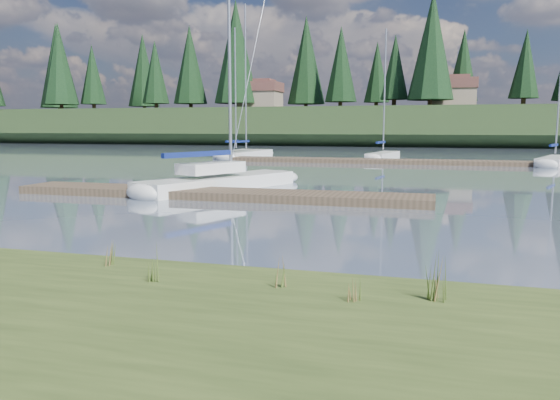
% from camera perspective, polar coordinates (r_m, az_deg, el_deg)
% --- Properties ---
extents(ground, '(200.00, 200.00, 0.00)m').
position_cam_1_polar(ground, '(40.19, 10.25, 3.80)').
color(ground, slate).
rests_on(ground, ground).
extents(ridge, '(200.00, 20.00, 5.00)m').
position_cam_1_polar(ridge, '(83.00, 13.27, 7.41)').
color(ridge, '#1E2F17').
rests_on(ridge, ground).
extents(sailboat_main, '(5.18, 8.95, 12.92)m').
position_cam_1_polar(sailboat_main, '(23.76, -5.25, 2.26)').
color(sailboat_main, silver).
rests_on(sailboat_main, ground).
extents(dock_near, '(16.00, 2.00, 0.30)m').
position_cam_1_polar(dock_near, '(20.66, -6.83, 0.66)').
color(dock_near, '#4C3D2C').
rests_on(dock_near, ground).
extents(dock_far, '(26.00, 2.20, 0.30)m').
position_cam_1_polar(dock_far, '(40.03, 13.11, 3.92)').
color(dock_far, '#4C3D2C').
rests_on(dock_far, ground).
extents(sailboat_bg_0, '(1.62, 7.61, 11.04)m').
position_cam_1_polar(sailboat_bg_0, '(48.33, -4.32, 4.93)').
color(sailboat_bg_0, silver).
rests_on(sailboat_bg_0, ground).
extents(sailboat_bg_1, '(2.56, 8.75, 12.79)m').
position_cam_1_polar(sailboat_bg_1, '(47.38, -3.15, 4.88)').
color(sailboat_bg_1, silver).
rests_on(sailboat_bg_1, ground).
extents(sailboat_bg_2, '(2.42, 6.96, 10.39)m').
position_cam_1_polar(sailboat_bg_2, '(45.58, 10.90, 4.65)').
color(sailboat_bg_2, silver).
rests_on(sailboat_bg_2, ground).
extents(sailboat_bg_3, '(3.81, 7.39, 10.85)m').
position_cam_1_polar(sailboat_bg_3, '(42.84, 26.92, 3.76)').
color(sailboat_bg_3, silver).
rests_on(sailboat_bg_3, ground).
extents(weed_0, '(0.17, 0.14, 0.60)m').
position_cam_1_polar(weed_0, '(8.48, -13.33, -6.63)').
color(weed_0, '#475B23').
rests_on(weed_0, bank).
extents(weed_1, '(0.17, 0.14, 0.45)m').
position_cam_1_polar(weed_1, '(8.03, 0.03, -7.73)').
color(weed_1, '#475B23').
rests_on(weed_1, bank).
extents(weed_2, '(0.17, 0.14, 0.76)m').
position_cam_1_polar(weed_2, '(7.66, 16.26, -7.78)').
color(weed_2, '#475B23').
rests_on(weed_2, bank).
extents(weed_3, '(0.17, 0.14, 0.45)m').
position_cam_1_polar(weed_3, '(9.61, -16.90, -5.47)').
color(weed_3, '#475B23').
rests_on(weed_3, bank).
extents(weed_4, '(0.17, 0.14, 0.38)m').
position_cam_1_polar(weed_4, '(7.43, 7.70, -9.31)').
color(weed_4, '#475B23').
rests_on(weed_4, bank).
extents(weed_5, '(0.17, 0.14, 0.53)m').
position_cam_1_polar(weed_5, '(7.70, 15.39, -8.42)').
color(weed_5, '#475B23').
rests_on(weed_5, bank).
extents(mud_lip, '(60.00, 0.50, 0.14)m').
position_cam_1_polar(mud_lip, '(9.55, -9.18, -8.21)').
color(mud_lip, '#33281C').
rests_on(mud_lip, ground).
extents(conifer_0, '(5.72, 5.72, 14.15)m').
position_cam_1_polar(conifer_0, '(97.40, -22.07, 13.06)').
color(conifer_0, '#382619').
rests_on(conifer_0, ridge).
extents(conifer_1, '(4.40, 4.40, 11.30)m').
position_cam_1_polar(conifer_1, '(92.47, -12.90, 12.89)').
color(conifer_1, '#382619').
rests_on(conifer_1, ridge).
extents(conifer_2, '(6.60, 6.60, 16.05)m').
position_cam_1_polar(conifer_2, '(83.81, -4.62, 15.17)').
color(conifer_2, '#382619').
rests_on(conifer_2, ridge).
extents(conifer_3, '(4.84, 4.84, 12.25)m').
position_cam_1_polar(conifer_3, '(83.58, 6.37, 13.92)').
color(conifer_3, '#382619').
rests_on(conifer_3, ridge).
extents(conifer_4, '(6.16, 6.16, 15.10)m').
position_cam_1_polar(conifer_4, '(76.62, 15.59, 15.28)').
color(conifer_4, '#382619').
rests_on(conifer_4, ridge).
extents(conifer_5, '(3.96, 3.96, 10.35)m').
position_cam_1_polar(conifer_5, '(81.08, 24.28, 12.84)').
color(conifer_5, '#382619').
rests_on(conifer_5, ridge).
extents(house_0, '(6.30, 5.30, 4.65)m').
position_cam_1_polar(house_0, '(84.14, -2.14, 10.89)').
color(house_0, gray).
rests_on(house_0, ridge).
extents(house_1, '(6.30, 5.30, 4.65)m').
position_cam_1_polar(house_1, '(81.07, 17.63, 10.66)').
color(house_1, gray).
rests_on(house_1, ridge).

